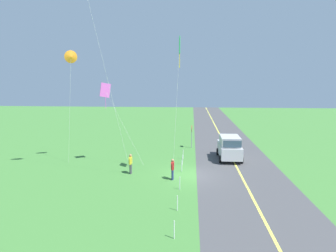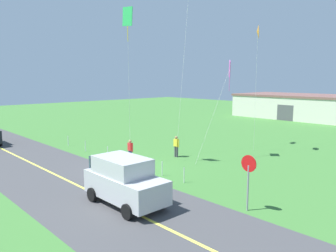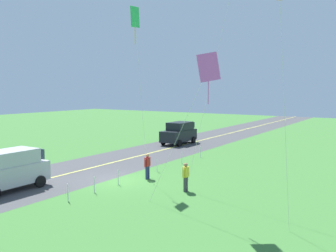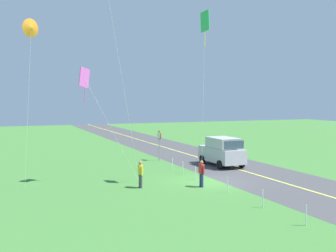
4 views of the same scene
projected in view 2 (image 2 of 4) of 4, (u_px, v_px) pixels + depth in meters
The scene contains 17 objects.
ground_plane at pixel (125, 169), 21.91m from camera, with size 120.00×120.00×0.10m, color #3D7533.
asphalt_road at pixel (69, 181), 19.20m from camera, with size 120.00×7.00×0.00m, color #424244.
road_centre_stripe at pixel (69, 181), 19.20m from camera, with size 120.00×0.16×0.00m, color #E5E04C.
car_suv_foreground at pixel (125, 180), 15.57m from camera, with size 4.40×2.12×2.24m.
stop_sign at pixel (248, 172), 14.70m from camera, with size 0.76×0.08×2.56m.
person_adult_near at pixel (176, 146), 25.01m from camera, with size 0.58×0.22×1.60m.
person_adult_companion at pixel (130, 150), 23.53m from camera, with size 0.58×0.22×1.60m.
kite_blue_mid at pixel (128, 20), 21.57m from camera, with size 1.05×0.53×10.54m.
kite_yellow_high at pixel (229, 71), 24.02m from camera, with size 0.75×3.77×7.25m.
kite_green_far at pixel (258, 32), 25.47m from camera, with size 0.74×1.11×10.01m.
warehouse_distant at pixel (301, 106), 49.80m from camera, with size 18.36×10.20×3.50m.
fence_post_0 at pixel (68, 141), 29.18m from camera, with size 0.05×0.05×0.90m, color silver.
fence_post_1 at pixel (85, 146), 26.99m from camera, with size 0.05×0.05×0.90m, color silver.
fence_post_2 at pixel (108, 152), 24.59m from camera, with size 0.05×0.05×0.90m, color silver.
fence_post_3 at pixel (142, 163), 21.66m from camera, with size 0.05×0.05×0.90m, color silver.
fence_post_4 at pixel (162, 169), 20.22m from camera, with size 0.05×0.05×0.90m, color silver.
fence_post_5 at pixel (184, 175), 18.87m from camera, with size 0.05×0.05×0.90m, color silver.
Camera 2 is at (17.48, -12.45, 5.92)m, focal length 35.40 mm.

